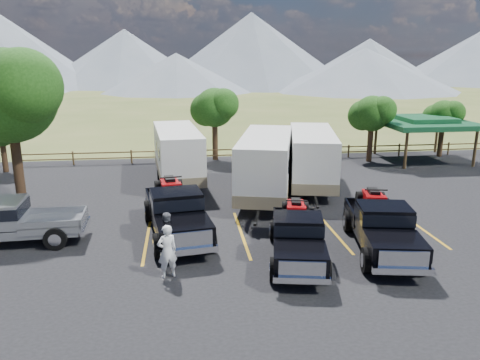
{
  "coord_description": "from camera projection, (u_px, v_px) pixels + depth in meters",
  "views": [
    {
      "loc": [
        -4.43,
        -14.67,
        7.46
      ],
      "look_at": [
        -1.67,
        7.12,
        1.6
      ],
      "focal_mm": 35.0,
      "sensor_mm": 36.0,
      "label": 1
    }
  ],
  "objects": [
    {
      "name": "trailer_center",
      "position": [
        266.0,
        165.0,
        24.85
      ],
      "size": [
        4.4,
        9.67,
        3.36
      ],
      "rotation": [
        0.0,
        0.0,
        -0.25
      ],
      "color": "white",
      "rests_on": "asphalt_lot"
    },
    {
      "name": "rail_fence",
      "position": [
        270.0,
        152.0,
        34.34
      ],
      "size": [
        36.12,
        0.12,
        1.0
      ],
      "color": "brown",
      "rests_on": "ground"
    },
    {
      "name": "person_b",
      "position": [
        168.0,
        233.0,
        17.91
      ],
      "size": [
        1.0,
        1.03,
        1.66
      ],
      "primitive_type": "imported",
      "rotation": [
        0.0,
        0.0,
        0.89
      ],
      "color": "slate",
      "rests_on": "asphalt_lot"
    },
    {
      "name": "pavilion",
      "position": [
        424.0,
        122.0,
        33.68
      ],
      "size": [
        6.2,
        6.2,
        3.22
      ],
      "color": "brown",
      "rests_on": "ground"
    },
    {
      "name": "trailer_right",
      "position": [
        312.0,
        158.0,
        26.95
      ],
      "size": [
        3.95,
        9.32,
        3.23
      ],
      "rotation": [
        0.0,
        0.0,
        -0.22
      ],
      "color": "white",
      "rests_on": "asphalt_lot"
    },
    {
      "name": "tree_ne_a",
      "position": [
        372.0,
        114.0,
        33.02
      ],
      "size": [
        3.11,
        2.92,
        4.76
      ],
      "color": "#321E13",
      "rests_on": "ground"
    },
    {
      "name": "tree_ne_b",
      "position": [
        443.0,
        116.0,
        34.8
      ],
      "size": [
        2.77,
        2.59,
        4.27
      ],
      "color": "#321E13",
      "rests_on": "ground"
    },
    {
      "name": "ground",
      "position": [
        312.0,
        274.0,
        16.52
      ],
      "size": [
        320.0,
        320.0,
        0.0
      ],
      "primitive_type": "plane",
      "color": "#495926",
      "rests_on": "ground"
    },
    {
      "name": "trailer_left",
      "position": [
        178.0,
        154.0,
        28.03
      ],
      "size": [
        3.12,
        9.3,
        3.22
      ],
      "rotation": [
        0.0,
        0.0,
        0.1
      ],
      "color": "white",
      "rests_on": "asphalt_lot"
    },
    {
      "name": "pickup_silver",
      "position": [
        9.0,
        221.0,
        18.82
      ],
      "size": [
        6.2,
        2.36,
        1.84
      ],
      "rotation": [
        0.0,
        0.0,
        -1.53
      ],
      "color": "gray",
      "rests_on": "asphalt_lot"
    },
    {
      "name": "rig_left",
      "position": [
        176.0,
        210.0,
        19.82
      ],
      "size": [
        3.08,
        6.88,
        2.22
      ],
      "rotation": [
        0.0,
        0.0,
        0.15
      ],
      "color": "black",
      "rests_on": "asphalt_lot"
    },
    {
      "name": "asphalt_lot",
      "position": [
        292.0,
        241.0,
        19.39
      ],
      "size": [
        44.0,
        34.0,
        0.04
      ],
      "primitive_type": "cube",
      "color": "black",
      "rests_on": "ground"
    },
    {
      "name": "rig_right",
      "position": [
        381.0,
        225.0,
        18.29
      ],
      "size": [
        3.12,
        6.55,
        2.1
      ],
      "rotation": [
        0.0,
        0.0,
        -0.18
      ],
      "color": "black",
      "rests_on": "asphalt_lot"
    },
    {
      "name": "rig_center",
      "position": [
        297.0,
        234.0,
        17.52
      ],
      "size": [
        2.9,
        6.01,
        1.92
      ],
      "rotation": [
        0.0,
        0.0,
        -0.19
      ],
      "color": "black",
      "rests_on": "asphalt_lot"
    },
    {
      "name": "tree_nw_small",
      "position": [
        1.0,
        130.0,
        30.16
      ],
      "size": [
        2.59,
        2.43,
        3.85
      ],
      "color": "#321E13",
      "rests_on": "ground"
    },
    {
      "name": "person_a",
      "position": [
        167.0,
        251.0,
        15.94
      ],
      "size": [
        0.81,
        0.67,
        1.91
      ],
      "primitive_type": "imported",
      "rotation": [
        0.0,
        0.0,
        3.49
      ],
      "color": "white",
      "rests_on": "asphalt_lot"
    },
    {
      "name": "tree_big_nw",
      "position": [
        8.0,
        96.0,
        22.21
      ],
      "size": [
        5.54,
        5.18,
        7.84
      ],
      "color": "#321E13",
      "rests_on": "ground"
    },
    {
      "name": "mountain_range",
      "position": [
        166.0,
        54.0,
        115.15
      ],
      "size": [
        209.0,
        71.0,
        20.0
      ],
      "color": "slate",
      "rests_on": "ground"
    },
    {
      "name": "tree_north",
      "position": [
        214.0,
        108.0,
        33.51
      ],
      "size": [
        3.46,
        3.24,
        5.25
      ],
      "color": "#321E13",
      "rests_on": "ground"
    },
    {
      "name": "stall_lines",
      "position": [
        287.0,
        232.0,
        20.34
      ],
      "size": [
        12.12,
        5.5,
        0.01
      ],
      "color": "#C18C16",
      "rests_on": "asphalt_lot"
    }
  ]
}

